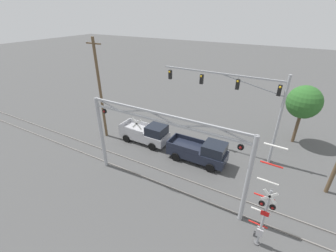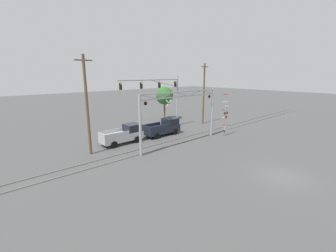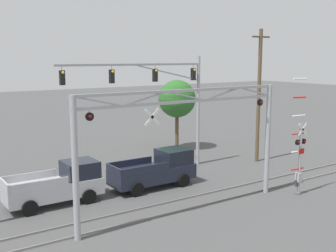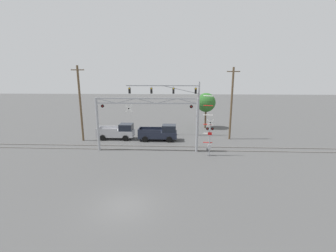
# 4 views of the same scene
# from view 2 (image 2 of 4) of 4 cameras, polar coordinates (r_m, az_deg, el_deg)

# --- Properties ---
(ground_plane) EXTENTS (200.00, 200.00, 0.00)m
(ground_plane) POSITION_cam_2_polar(r_m,az_deg,el_deg) (21.94, 26.82, -11.31)
(ground_plane) COLOR #4C4C4C
(rail_track_near) EXTENTS (80.00, 0.08, 0.10)m
(rail_track_near) POSITION_cam_2_polar(r_m,az_deg,el_deg) (28.29, 2.91, -4.36)
(rail_track_near) COLOR gray
(rail_track_near) RESTS_ON ground_plane
(rail_track_far) EXTENTS (80.00, 0.08, 0.10)m
(rail_track_far) POSITION_cam_2_polar(r_m,az_deg,el_deg) (29.27, 0.93, -3.74)
(rail_track_far) COLOR gray
(rail_track_far) RESTS_ON ground_plane
(crossing_gantry) EXTENTS (12.40, 0.31, 6.54)m
(crossing_gantry) POSITION_cam_2_polar(r_m,az_deg,el_deg) (27.11, 3.42, 4.03)
(crossing_gantry) COLOR #9EA0A5
(crossing_gantry) RESTS_ON ground_plane
(crossing_signal_mast) EXTENTS (1.31, 0.35, 6.98)m
(crossing_signal_mast) POSITION_cam_2_polar(r_m,az_deg,el_deg) (32.25, 14.34, 1.63)
(crossing_signal_mast) COLOR #9EA0A5
(crossing_signal_mast) RESTS_ON ground_plane
(traffic_signal_span) EXTENTS (11.13, 0.39, 8.24)m
(traffic_signal_span) POSITION_cam_2_polar(r_m,az_deg,el_deg) (35.27, -0.97, 8.66)
(traffic_signal_span) COLOR #9EA0A5
(traffic_signal_span) RESTS_ON ground_plane
(pickup_truck_lead) EXTENTS (5.48, 2.26, 2.28)m
(pickup_truck_lead) POSITION_cam_2_polar(r_m,az_deg,el_deg) (31.94, -1.12, -0.37)
(pickup_truck_lead) COLOR #1E2333
(pickup_truck_lead) RESTS_ON ground_plane
(pickup_truck_following) EXTENTS (5.29, 2.26, 2.28)m
(pickup_truck_following) POSITION_cam_2_polar(r_m,az_deg,el_deg) (28.75, -11.11, -2.16)
(pickup_truck_following) COLOR #B7B7BC
(pickup_truck_following) RESTS_ON ground_plane
(utility_pole_left) EXTENTS (1.80, 0.28, 10.47)m
(utility_pole_left) POSITION_cam_2_polar(r_m,az_deg,el_deg) (24.90, -19.87, 5.05)
(utility_pole_left) COLOR brown
(utility_pole_left) RESTS_ON ground_plane
(utility_pole_right) EXTENTS (1.80, 0.28, 10.26)m
(utility_pole_right) POSITION_cam_2_polar(r_m,az_deg,el_deg) (39.29, 9.06, 8.22)
(utility_pole_right) COLOR brown
(utility_pole_right) RESTS_ON ground_plane
(background_tree_beyond_span) EXTENTS (3.30, 3.30, 6.19)m
(background_tree_beyond_span) POSITION_cam_2_polar(r_m,az_deg,el_deg) (42.32, -0.89, 7.68)
(background_tree_beyond_span) COLOR brown
(background_tree_beyond_span) RESTS_ON ground_plane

